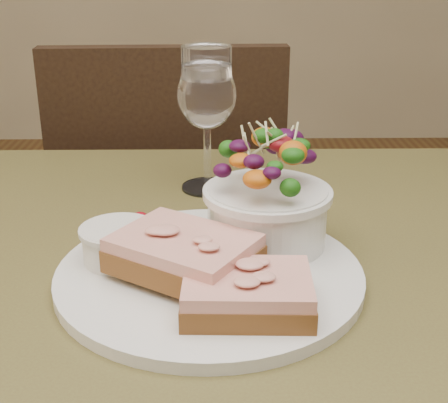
{
  "coord_description": "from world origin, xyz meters",
  "views": [
    {
      "loc": [
        -0.01,
        -0.56,
        1.05
      ],
      "look_at": [
        0.0,
        0.03,
        0.81
      ],
      "focal_mm": 50.0,
      "sensor_mm": 36.0,
      "label": 1
    }
  ],
  "objects_px": {
    "sandwich_front": "(247,293)",
    "sandwich_back": "(184,253)",
    "chair_far": "(176,306)",
    "cafe_table": "(223,350)",
    "ramekin": "(119,242)",
    "dinner_plate": "(210,274)",
    "salad_bowl": "(268,190)",
    "wine_glass": "(207,98)"
  },
  "relations": [
    {
      "from": "dinner_plate",
      "to": "ramekin",
      "type": "bearing_deg",
      "value": 167.42
    },
    {
      "from": "sandwich_front",
      "to": "salad_bowl",
      "type": "distance_m",
      "value": 0.14
    },
    {
      "from": "sandwich_front",
      "to": "salad_bowl",
      "type": "bearing_deg",
      "value": 80.2
    },
    {
      "from": "sandwich_front",
      "to": "wine_glass",
      "type": "height_order",
      "value": "wine_glass"
    },
    {
      "from": "cafe_table",
      "to": "sandwich_back",
      "type": "height_order",
      "value": "sandwich_back"
    },
    {
      "from": "sandwich_front",
      "to": "wine_glass",
      "type": "distance_m",
      "value": 0.34
    },
    {
      "from": "chair_far",
      "to": "sandwich_back",
      "type": "height_order",
      "value": "chair_far"
    },
    {
      "from": "dinner_plate",
      "to": "sandwich_front",
      "type": "xyz_separation_m",
      "value": [
        0.03,
        -0.07,
        0.02
      ]
    },
    {
      "from": "sandwich_front",
      "to": "wine_glass",
      "type": "xyz_separation_m",
      "value": [
        -0.04,
        0.32,
        0.1
      ]
    },
    {
      "from": "wine_glass",
      "to": "salad_bowl",
      "type": "bearing_deg",
      "value": -71.46
    },
    {
      "from": "dinner_plate",
      "to": "salad_bowl",
      "type": "distance_m",
      "value": 0.11
    },
    {
      "from": "cafe_table",
      "to": "chair_far",
      "type": "relative_size",
      "value": 0.89
    },
    {
      "from": "wine_glass",
      "to": "ramekin",
      "type": "bearing_deg",
      "value": -110.47
    },
    {
      "from": "cafe_table",
      "to": "dinner_plate",
      "type": "bearing_deg",
      "value": -118.64
    },
    {
      "from": "salad_bowl",
      "to": "chair_far",
      "type": "bearing_deg",
      "value": 103.11
    },
    {
      "from": "sandwich_front",
      "to": "ramekin",
      "type": "distance_m",
      "value": 0.15
    },
    {
      "from": "chair_far",
      "to": "salad_bowl",
      "type": "distance_m",
      "value": 0.84
    },
    {
      "from": "sandwich_front",
      "to": "sandwich_back",
      "type": "distance_m",
      "value": 0.08
    },
    {
      "from": "dinner_plate",
      "to": "sandwich_front",
      "type": "relative_size",
      "value": 2.62
    },
    {
      "from": "sandwich_back",
      "to": "salad_bowl",
      "type": "distance_m",
      "value": 0.12
    },
    {
      "from": "sandwich_front",
      "to": "ramekin",
      "type": "height_order",
      "value": "ramekin"
    },
    {
      "from": "chair_far",
      "to": "cafe_table",
      "type": "bearing_deg",
      "value": 96.31
    },
    {
      "from": "sandwich_back",
      "to": "ramekin",
      "type": "relative_size",
      "value": 2.22
    },
    {
      "from": "chair_far",
      "to": "ramekin",
      "type": "height_order",
      "value": "chair_far"
    },
    {
      "from": "chair_far",
      "to": "sandwich_front",
      "type": "xyz_separation_m",
      "value": [
        0.12,
        -0.76,
        0.48
      ]
    },
    {
      "from": "sandwich_front",
      "to": "sandwich_back",
      "type": "height_order",
      "value": "sandwich_back"
    },
    {
      "from": "chair_far",
      "to": "sandwich_back",
      "type": "bearing_deg",
      "value": 92.83
    },
    {
      "from": "wine_glass",
      "to": "sandwich_back",
      "type": "bearing_deg",
      "value": -94.12
    },
    {
      "from": "sandwich_back",
      "to": "salad_bowl",
      "type": "relative_size",
      "value": 1.24
    },
    {
      "from": "salad_bowl",
      "to": "cafe_table",
      "type": "bearing_deg",
      "value": -144.36
    },
    {
      "from": "wine_glass",
      "to": "sandwich_front",
      "type": "bearing_deg",
      "value": -83.32
    },
    {
      "from": "dinner_plate",
      "to": "sandwich_front",
      "type": "height_order",
      "value": "sandwich_front"
    },
    {
      "from": "salad_bowl",
      "to": "wine_glass",
      "type": "distance_m",
      "value": 0.21
    },
    {
      "from": "sandwich_front",
      "to": "wine_glass",
      "type": "relative_size",
      "value": 0.65
    },
    {
      "from": "cafe_table",
      "to": "chair_far",
      "type": "xyz_separation_m",
      "value": [
        -0.1,
        0.66,
        -0.36
      ]
    },
    {
      "from": "sandwich_back",
      "to": "salad_bowl",
      "type": "xyz_separation_m",
      "value": [
        0.08,
        0.07,
        0.03
      ]
    },
    {
      "from": "dinner_plate",
      "to": "sandwich_back",
      "type": "xyz_separation_m",
      "value": [
        -0.02,
        -0.02,
        0.03
      ]
    },
    {
      "from": "chair_far",
      "to": "dinner_plate",
      "type": "bearing_deg",
      "value": 94.88
    },
    {
      "from": "ramekin",
      "to": "dinner_plate",
      "type": "bearing_deg",
      "value": -12.58
    },
    {
      "from": "dinner_plate",
      "to": "salad_bowl",
      "type": "height_order",
      "value": "salad_bowl"
    },
    {
      "from": "cafe_table",
      "to": "sandwich_front",
      "type": "bearing_deg",
      "value": -78.74
    },
    {
      "from": "sandwich_back",
      "to": "wine_glass",
      "type": "relative_size",
      "value": 0.9
    }
  ]
}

